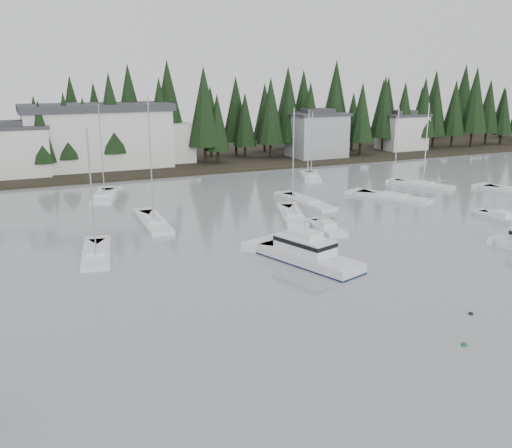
# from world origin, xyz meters

# --- Properties ---
(ground) EXTENTS (260.00, 260.00, 0.00)m
(ground) POSITION_xyz_m (0.00, 0.00, 0.00)
(ground) COLOR gray
(ground) RESTS_ON ground
(far_shore_land) EXTENTS (240.00, 54.00, 1.00)m
(far_shore_land) POSITION_xyz_m (0.00, 97.00, 0.00)
(far_shore_land) COLOR black
(far_shore_land) RESTS_ON ground
(conifer_treeline) EXTENTS (200.00, 22.00, 20.00)m
(conifer_treeline) POSITION_xyz_m (0.00, 86.00, 0.00)
(conifer_treeline) COLOR black
(conifer_treeline) RESTS_ON ground
(house_west) EXTENTS (9.54, 7.42, 8.75)m
(house_west) POSITION_xyz_m (-18.00, 79.00, 4.65)
(house_west) COLOR silver
(house_west) RESTS_ON ground
(house_east_a) EXTENTS (10.60, 8.48, 9.25)m
(house_east_a) POSITION_xyz_m (36.00, 78.00, 4.90)
(house_east_a) COLOR #999EA0
(house_east_a) RESTS_ON ground
(house_east_b) EXTENTS (9.54, 7.42, 8.25)m
(house_east_b) POSITION_xyz_m (58.00, 80.00, 4.40)
(house_east_b) COLOR silver
(house_east_b) RESTS_ON ground
(harbor_inn) EXTENTS (29.50, 11.50, 10.90)m
(harbor_inn) POSITION_xyz_m (-2.96, 82.34, 5.78)
(harbor_inn) COLOR silver
(harbor_inn) RESTS_ON ground
(cabin_cruiser_center) EXTENTS (6.42, 11.05, 4.54)m
(cabin_cruiser_center) POSITION_xyz_m (3.95, 23.66, 0.68)
(cabin_cruiser_center) COLOR silver
(cabin_cruiser_center) RESTS_ON ground
(sailboat_2) EXTENTS (6.20, 9.30, 12.84)m
(sailboat_2) POSITION_xyz_m (37.04, 47.61, 0.07)
(sailboat_2) COLOR silver
(sailboat_2) RESTS_ON ground
(sailboat_3) EXTENTS (5.84, 8.83, 11.17)m
(sailboat_3) POSITION_xyz_m (24.88, 60.24, 0.06)
(sailboat_3) COLOR silver
(sailboat_3) RESTS_ON ground
(sailboat_4) EXTENTS (5.28, 9.54, 13.13)m
(sailboat_4) POSITION_xyz_m (-8.17, 58.82, 0.07)
(sailboat_4) COLOR silver
(sailboat_4) RESTS_ON ground
(sailboat_6) EXTENTS (3.97, 9.03, 12.57)m
(sailboat_6) POSITION_xyz_m (-13.27, 33.22, 0.07)
(sailboat_6) COLOR silver
(sailboat_6) RESTS_ON ground
(sailboat_8) EXTENTS (3.05, 10.88, 12.64)m
(sailboat_8) POSITION_xyz_m (15.37, 44.41, 0.06)
(sailboat_8) COLOR silver
(sailboat_8) RESTS_ON ground
(sailboat_9) EXTENTS (3.04, 10.51, 14.88)m
(sailboat_9) POSITION_xyz_m (-5.48, 42.45, 0.08)
(sailboat_9) COLOR silver
(sailboat_9) RESTS_ON ground
(sailboat_10) EXTENTS (5.59, 9.98, 13.31)m
(sailboat_10) POSITION_xyz_m (10.34, 38.89, 0.07)
(sailboat_10) COLOR silver
(sailboat_10) RESTS_ON ground
(sailboat_11) EXTENTS (7.15, 10.65, 12.76)m
(sailboat_11) POSITION_xyz_m (27.50, 42.24, 0.06)
(sailboat_11) COLOR silver
(sailboat_11) RESTS_ON ground
(runabout_1) EXTENTS (3.05, 6.76, 1.42)m
(runabout_1) POSITION_xyz_m (11.12, 32.29, 0.13)
(runabout_1) COLOR silver
(runabout_1) RESTS_ON ground
(runabout_2) EXTENTS (2.40, 6.48, 1.42)m
(runabout_2) POSITION_xyz_m (32.08, 27.75, 0.13)
(runabout_2) COLOR silver
(runabout_2) RESTS_ON ground
(mooring_buoy_green) EXTENTS (0.41, 0.41, 0.41)m
(mooring_buoy_green) POSITION_xyz_m (5.19, 5.47, 0.00)
(mooring_buoy_green) COLOR #145933
(mooring_buoy_green) RESTS_ON ground
(mooring_buoy_dark) EXTENTS (0.37, 0.37, 0.37)m
(mooring_buoy_dark) POSITION_xyz_m (9.14, 8.95, 0.00)
(mooring_buoy_dark) COLOR black
(mooring_buoy_dark) RESTS_ON ground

